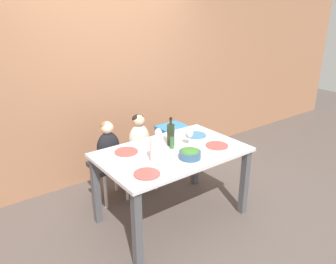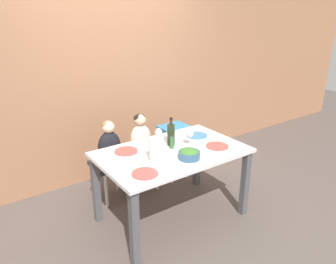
{
  "view_description": "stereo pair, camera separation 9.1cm",
  "coord_description": "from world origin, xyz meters",
  "px_view_note": "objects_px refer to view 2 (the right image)",
  "views": [
    {
      "loc": [
        -1.83,
        -2.38,
        2.11
      ],
      "look_at": [
        0.0,
        0.07,
        0.96
      ],
      "focal_mm": 35.0,
      "sensor_mm": 36.0,
      "label": 1
    },
    {
      "loc": [
        -1.76,
        -2.44,
        2.11
      ],
      "look_at": [
        0.0,
        0.07,
        0.96
      ],
      "focal_mm": 35.0,
      "sensor_mm": 36.0,
      "label": 2
    }
  ],
  "objects_px": {
    "person_child_left": "(109,143)",
    "paper_towel_roll": "(155,150)",
    "chair_right_highchair": "(174,138)",
    "wine_bottle": "(171,134)",
    "wine_glass_far": "(159,133)",
    "dinner_plate_front_right": "(217,146)",
    "chair_far_left": "(111,168)",
    "wine_glass_near": "(190,133)",
    "dinner_plate_back_left": "(126,151)",
    "dinner_plate_back_right": "(197,135)",
    "chair_far_center": "(141,159)",
    "person_child_center": "(140,135)",
    "dinner_plate_front_left": "(145,174)",
    "salad_bowl_large": "(189,154)"
  },
  "relations": [
    {
      "from": "wine_glass_near",
      "to": "dinner_plate_back_left",
      "type": "bearing_deg",
      "value": 158.55
    },
    {
      "from": "wine_bottle",
      "to": "dinner_plate_back_right",
      "type": "bearing_deg",
      "value": 6.4
    },
    {
      "from": "dinner_plate_front_left",
      "to": "person_child_left",
      "type": "bearing_deg",
      "value": 82.66
    },
    {
      "from": "person_child_center",
      "to": "dinner_plate_back_right",
      "type": "distance_m",
      "value": 0.69
    },
    {
      "from": "dinner_plate_back_left",
      "to": "dinner_plate_front_right",
      "type": "distance_m",
      "value": 0.94
    },
    {
      "from": "wine_bottle",
      "to": "wine_glass_far",
      "type": "height_order",
      "value": "wine_bottle"
    },
    {
      "from": "chair_far_left",
      "to": "dinner_plate_front_left",
      "type": "xyz_separation_m",
      "value": [
        -0.13,
        -0.98,
        0.39
      ]
    },
    {
      "from": "dinner_plate_back_left",
      "to": "dinner_plate_front_left",
      "type": "bearing_deg",
      "value": -100.2
    },
    {
      "from": "chair_right_highchair",
      "to": "dinner_plate_back_left",
      "type": "bearing_deg",
      "value": -153.41
    },
    {
      "from": "chair_right_highchair",
      "to": "wine_bottle",
      "type": "xyz_separation_m",
      "value": [
        -0.47,
        -0.58,
        0.34
      ]
    },
    {
      "from": "chair_right_highchair",
      "to": "wine_glass_far",
      "type": "bearing_deg",
      "value": -138.14
    },
    {
      "from": "chair_far_left",
      "to": "paper_towel_roll",
      "type": "distance_m",
      "value": 0.97
    },
    {
      "from": "person_child_left",
      "to": "salad_bowl_large",
      "type": "height_order",
      "value": "person_child_left"
    },
    {
      "from": "wine_bottle",
      "to": "dinner_plate_back_right",
      "type": "xyz_separation_m",
      "value": [
        0.39,
        0.04,
        -0.11
      ]
    },
    {
      "from": "dinner_plate_front_right",
      "to": "salad_bowl_large",
      "type": "bearing_deg",
      "value": -172.37
    },
    {
      "from": "dinner_plate_back_left",
      "to": "dinner_plate_back_right",
      "type": "xyz_separation_m",
      "value": [
        0.86,
        -0.07,
        0.0
      ]
    },
    {
      "from": "wine_glass_near",
      "to": "salad_bowl_large",
      "type": "bearing_deg",
      "value": -129.49
    },
    {
      "from": "paper_towel_roll",
      "to": "dinner_plate_back_left",
      "type": "height_order",
      "value": "paper_towel_roll"
    },
    {
      "from": "chair_far_center",
      "to": "dinner_plate_front_right",
      "type": "height_order",
      "value": "dinner_plate_front_right"
    },
    {
      "from": "dinner_plate_front_left",
      "to": "dinner_plate_back_right",
      "type": "bearing_deg",
      "value": 25.06
    },
    {
      "from": "salad_bowl_large",
      "to": "person_child_left",
      "type": "bearing_deg",
      "value": 111.88
    },
    {
      "from": "chair_right_highchair",
      "to": "wine_glass_near",
      "type": "distance_m",
      "value": 0.86
    },
    {
      "from": "person_child_center",
      "to": "dinner_plate_front_left",
      "type": "xyz_separation_m",
      "value": [
        -0.53,
        -0.98,
        0.07
      ]
    },
    {
      "from": "wine_glass_far",
      "to": "dinner_plate_back_left",
      "type": "bearing_deg",
      "value": 170.79
    },
    {
      "from": "chair_far_center",
      "to": "dinner_plate_back_right",
      "type": "relative_size",
      "value": 2.03
    },
    {
      "from": "chair_right_highchair",
      "to": "dinner_plate_back_right",
      "type": "height_order",
      "value": "dinner_plate_back_right"
    },
    {
      "from": "dinner_plate_back_left",
      "to": "wine_bottle",
      "type": "bearing_deg",
      "value": -13.48
    },
    {
      "from": "dinner_plate_back_right",
      "to": "dinner_plate_front_right",
      "type": "bearing_deg",
      "value": -93.64
    },
    {
      "from": "chair_far_left",
      "to": "paper_towel_roll",
      "type": "height_order",
      "value": "paper_towel_roll"
    },
    {
      "from": "salad_bowl_large",
      "to": "dinner_plate_front_right",
      "type": "height_order",
      "value": "salad_bowl_large"
    },
    {
      "from": "salad_bowl_large",
      "to": "dinner_plate_front_left",
      "type": "xyz_separation_m",
      "value": [
        -0.51,
        -0.03,
        -0.04
      ]
    },
    {
      "from": "person_child_left",
      "to": "dinner_plate_front_left",
      "type": "bearing_deg",
      "value": -97.34
    },
    {
      "from": "chair_far_center",
      "to": "dinner_plate_back_right",
      "type": "xyz_separation_m",
      "value": [
        0.41,
        -0.54,
        0.39
      ]
    },
    {
      "from": "person_child_center",
      "to": "chair_far_center",
      "type": "bearing_deg",
      "value": -90.0
    },
    {
      "from": "person_child_left",
      "to": "wine_bottle",
      "type": "relative_size",
      "value": 1.64
    },
    {
      "from": "paper_towel_roll",
      "to": "wine_glass_near",
      "type": "height_order",
      "value": "paper_towel_roll"
    },
    {
      "from": "chair_right_highchair",
      "to": "wine_bottle",
      "type": "bearing_deg",
      "value": -128.95
    },
    {
      "from": "person_child_center",
      "to": "wine_bottle",
      "type": "distance_m",
      "value": 0.61
    },
    {
      "from": "wine_bottle",
      "to": "chair_right_highchair",
      "type": "bearing_deg",
      "value": 51.05
    },
    {
      "from": "chair_far_left",
      "to": "dinner_plate_back_right",
      "type": "relative_size",
      "value": 2.03
    },
    {
      "from": "chair_right_highchair",
      "to": "wine_bottle",
      "type": "height_order",
      "value": "wine_bottle"
    },
    {
      "from": "chair_right_highchair",
      "to": "paper_towel_roll",
      "type": "distance_m",
      "value": 1.21
    },
    {
      "from": "paper_towel_roll",
      "to": "chair_right_highchair",
      "type": "bearing_deg",
      "value": 45.12
    },
    {
      "from": "wine_glass_near",
      "to": "wine_glass_far",
      "type": "xyz_separation_m",
      "value": [
        -0.26,
        0.18,
        0.0
      ]
    },
    {
      "from": "chair_far_center",
      "to": "wine_glass_far",
      "type": "height_order",
      "value": "wine_glass_far"
    },
    {
      "from": "person_child_left",
      "to": "paper_towel_roll",
      "type": "distance_m",
      "value": 0.85
    },
    {
      "from": "chair_far_left",
      "to": "person_child_center",
      "type": "height_order",
      "value": "person_child_center"
    },
    {
      "from": "wine_glass_far",
      "to": "dinner_plate_front_right",
      "type": "distance_m",
      "value": 0.62
    },
    {
      "from": "chair_far_left",
      "to": "wine_bottle",
      "type": "relative_size",
      "value": 1.57
    },
    {
      "from": "chair_far_left",
      "to": "wine_glass_near",
      "type": "distance_m",
      "value": 1.06
    }
  ]
}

